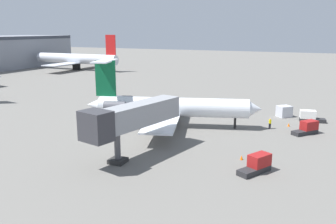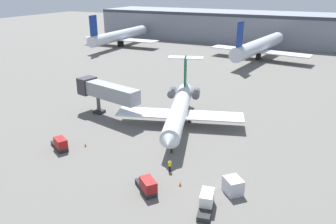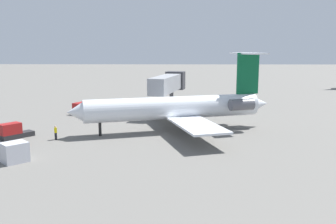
{
  "view_description": "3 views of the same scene",
  "coord_description": "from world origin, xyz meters",
  "px_view_note": "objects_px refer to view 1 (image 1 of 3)",
  "views": [
    {
      "loc": [
        -49.56,
        -20.29,
        14.72
      ],
      "look_at": [
        -2.25,
        1.18,
        2.49
      ],
      "focal_mm": 37.42,
      "sensor_mm": 36.0,
      "label": 1
    },
    {
      "loc": [
        19.9,
        -47.66,
        23.29
      ],
      "look_at": [
        -2.21,
        -1.53,
        3.46
      ],
      "focal_mm": 35.28,
      "sensor_mm": 36.0,
      "label": 2
    },
    {
      "loc": [
        46.3,
        1.15,
        10.82
      ],
      "look_at": [
        -1.71,
        0.07,
        2.47
      ],
      "focal_mm": 39.61,
      "sensor_mm": 36.0,
      "label": 3
    }
  ],
  "objects_px": {
    "jet_bridge": "(129,118)",
    "baggage_tug_lead": "(310,117)",
    "regional_jet": "(168,106)",
    "traffic_cone_mid": "(242,158)",
    "baggage_tug_spare": "(307,128)",
    "ground_crew_marshaller": "(270,123)",
    "baggage_tug_trailing": "(257,164)",
    "parked_airliner_centre": "(77,59)",
    "traffic_cone_near": "(289,125)",
    "cargo_container_uld": "(284,111)"
  },
  "relations": [
    {
      "from": "ground_crew_marshaller",
      "to": "baggage_tug_spare",
      "type": "bearing_deg",
      "value": -94.94
    },
    {
      "from": "baggage_tug_trailing",
      "to": "traffic_cone_near",
      "type": "relative_size",
      "value": 7.61
    },
    {
      "from": "jet_bridge",
      "to": "baggage_tug_lead",
      "type": "height_order",
      "value": "jet_bridge"
    },
    {
      "from": "traffic_cone_near",
      "to": "parked_airliner_centre",
      "type": "relative_size",
      "value": 0.02
    },
    {
      "from": "ground_crew_marshaller",
      "to": "baggage_tug_trailing",
      "type": "relative_size",
      "value": 0.4
    },
    {
      "from": "baggage_tug_spare",
      "to": "traffic_cone_mid",
      "type": "height_order",
      "value": "baggage_tug_spare"
    },
    {
      "from": "jet_bridge",
      "to": "baggage_tug_lead",
      "type": "distance_m",
      "value": 32.61
    },
    {
      "from": "baggage_tug_trailing",
      "to": "cargo_container_uld",
      "type": "distance_m",
      "value": 26.48
    },
    {
      "from": "traffic_cone_mid",
      "to": "baggage_tug_trailing",
      "type": "bearing_deg",
      "value": -141.42
    },
    {
      "from": "baggage_tug_trailing",
      "to": "baggage_tug_lead",
      "type": "bearing_deg",
      "value": -9.16
    },
    {
      "from": "ground_crew_marshaller",
      "to": "baggage_tug_spare",
      "type": "relative_size",
      "value": 0.42
    },
    {
      "from": "ground_crew_marshaller",
      "to": "baggage_tug_spare",
      "type": "xyz_separation_m",
      "value": [
        -0.46,
        -5.32,
        -0.02
      ]
    },
    {
      "from": "traffic_cone_near",
      "to": "ground_crew_marshaller",
      "type": "bearing_deg",
      "value": 136.27
    },
    {
      "from": "baggage_tug_lead",
      "to": "baggage_tug_spare",
      "type": "relative_size",
      "value": 1.05
    },
    {
      "from": "baggage_tug_lead",
      "to": "cargo_container_uld",
      "type": "height_order",
      "value": "cargo_container_uld"
    },
    {
      "from": "baggage_tug_lead",
      "to": "cargo_container_uld",
      "type": "xyz_separation_m",
      "value": [
        1.84,
        4.23,
        0.13
      ]
    },
    {
      "from": "parked_airliner_centre",
      "to": "regional_jet",
      "type": "bearing_deg",
      "value": -132.2
    },
    {
      "from": "jet_bridge",
      "to": "baggage_tug_lead",
      "type": "xyz_separation_m",
      "value": [
        26.63,
        -18.38,
        -4.03
      ]
    },
    {
      "from": "ground_crew_marshaller",
      "to": "cargo_container_uld",
      "type": "bearing_deg",
      "value": -6.92
    },
    {
      "from": "baggage_tug_lead",
      "to": "traffic_cone_mid",
      "type": "distance_m",
      "value": 22.67
    },
    {
      "from": "baggage_tug_lead",
      "to": "ground_crew_marshaller",
      "type": "bearing_deg",
      "value": 142.79
    },
    {
      "from": "baggage_tug_spare",
      "to": "traffic_cone_near",
      "type": "bearing_deg",
      "value": 42.56
    },
    {
      "from": "cargo_container_uld",
      "to": "traffic_cone_mid",
      "type": "relative_size",
      "value": 5.23
    },
    {
      "from": "jet_bridge",
      "to": "parked_airliner_centre",
      "type": "relative_size",
      "value": 0.41
    },
    {
      "from": "traffic_cone_mid",
      "to": "parked_airliner_centre",
      "type": "xyz_separation_m",
      "value": [
        67.65,
        77.74,
        3.84
      ]
    },
    {
      "from": "ground_crew_marshaller",
      "to": "cargo_container_uld",
      "type": "xyz_separation_m",
      "value": [
        8.82,
        -1.07,
        0.11
      ]
    },
    {
      "from": "cargo_container_uld",
      "to": "parked_airliner_centre",
      "type": "height_order",
      "value": "parked_airliner_centre"
    },
    {
      "from": "jet_bridge",
      "to": "cargo_container_uld",
      "type": "bearing_deg",
      "value": -26.43
    },
    {
      "from": "parked_airliner_centre",
      "to": "traffic_cone_near",
      "type": "bearing_deg",
      "value": -121.75
    },
    {
      "from": "parked_airliner_centre",
      "to": "traffic_cone_mid",
      "type": "bearing_deg",
      "value": -131.03
    },
    {
      "from": "parked_airliner_centre",
      "to": "baggage_tug_trailing",
      "type": "bearing_deg",
      "value": -131.38
    },
    {
      "from": "jet_bridge",
      "to": "traffic_cone_near",
      "type": "xyz_separation_m",
      "value": [
        22.26,
        -15.58,
        -4.59
      ]
    },
    {
      "from": "baggage_tug_spare",
      "to": "ground_crew_marshaller",
      "type": "bearing_deg",
      "value": 85.06
    },
    {
      "from": "regional_jet",
      "to": "traffic_cone_mid",
      "type": "relative_size",
      "value": 48.6
    },
    {
      "from": "baggage_tug_spare",
      "to": "cargo_container_uld",
      "type": "height_order",
      "value": "cargo_container_uld"
    },
    {
      "from": "baggage_tug_lead",
      "to": "baggage_tug_trailing",
      "type": "bearing_deg",
      "value": 170.84
    },
    {
      "from": "ground_crew_marshaller",
      "to": "regional_jet",
      "type": "bearing_deg",
      "value": 109.08
    },
    {
      "from": "baggage_tug_lead",
      "to": "traffic_cone_near",
      "type": "distance_m",
      "value": 5.23
    },
    {
      "from": "baggage_tug_lead",
      "to": "baggage_tug_spare",
      "type": "xyz_separation_m",
      "value": [
        -7.45,
        -0.02,
        0.0
      ]
    },
    {
      "from": "baggage_tug_lead",
      "to": "parked_airliner_centre",
      "type": "bearing_deg",
      "value": 61.36
    },
    {
      "from": "traffic_cone_near",
      "to": "traffic_cone_mid",
      "type": "distance_m",
      "value": 17.75
    },
    {
      "from": "baggage_tug_lead",
      "to": "baggage_tug_spare",
      "type": "height_order",
      "value": "same"
    },
    {
      "from": "baggage_tug_trailing",
      "to": "traffic_cone_mid",
      "type": "distance_m",
      "value": 3.7
    },
    {
      "from": "regional_jet",
      "to": "baggage_tug_lead",
      "type": "xyz_separation_m",
      "value": [
        12.09,
        -20.06,
        -2.36
      ]
    },
    {
      "from": "ground_crew_marshaller",
      "to": "parked_airliner_centre",
      "type": "relative_size",
      "value": 0.05
    },
    {
      "from": "cargo_container_uld",
      "to": "parked_airliner_centre",
      "type": "relative_size",
      "value": 0.08
    },
    {
      "from": "regional_jet",
      "to": "parked_airliner_centre",
      "type": "distance_m",
      "value": 86.3
    },
    {
      "from": "traffic_cone_near",
      "to": "parked_airliner_centre",
      "type": "distance_m",
      "value": 95.55
    },
    {
      "from": "regional_jet",
      "to": "traffic_cone_mid",
      "type": "bearing_deg",
      "value": -125.06
    },
    {
      "from": "baggage_tug_spare",
      "to": "traffic_cone_mid",
      "type": "bearing_deg",
      "value": 156.37
    }
  ]
}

